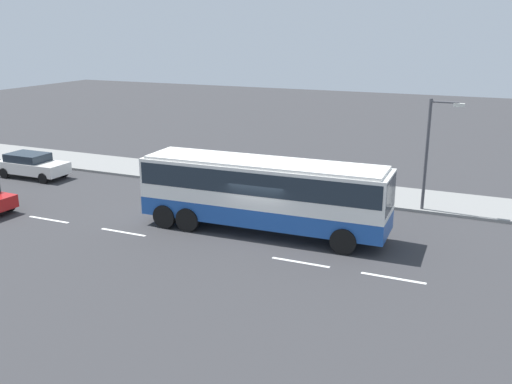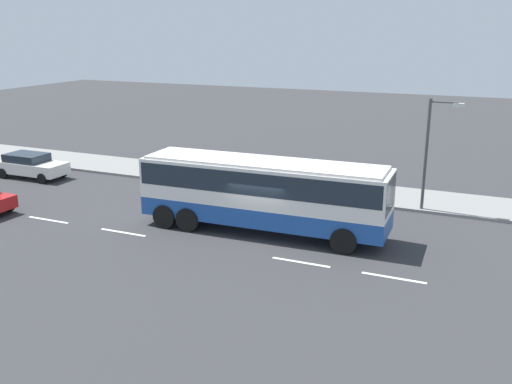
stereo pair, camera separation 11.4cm
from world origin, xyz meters
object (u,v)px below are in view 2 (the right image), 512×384
object	(u,v)px
car_white_minivan	(31,165)
street_lamp	(431,146)
coach_bus	(263,188)
pedestrian_near_curb	(318,173)

from	to	relation	value
car_white_minivan	street_lamp	xyz separation A→B (m)	(23.23, 2.72, 2.59)
coach_bus	pedestrian_near_curb	bearing A→B (deg)	86.91
coach_bus	pedestrian_near_curb	world-z (taller)	coach_bus
coach_bus	car_white_minivan	xyz separation A→B (m)	(-16.85, 3.22, -1.26)
car_white_minivan	street_lamp	world-z (taller)	street_lamp
car_white_minivan	street_lamp	distance (m)	23.53
car_white_minivan	pedestrian_near_curb	xyz separation A→B (m)	(17.04, 4.37, 0.21)
pedestrian_near_curb	car_white_minivan	bearing A→B (deg)	-48.02
coach_bus	street_lamp	bearing A→B (deg)	41.35
coach_bus	street_lamp	distance (m)	8.81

